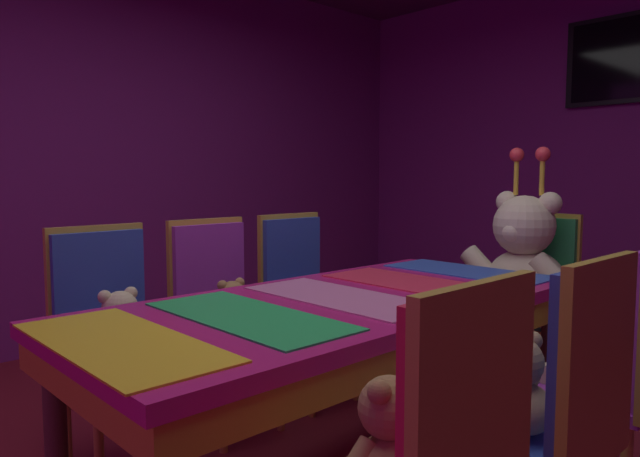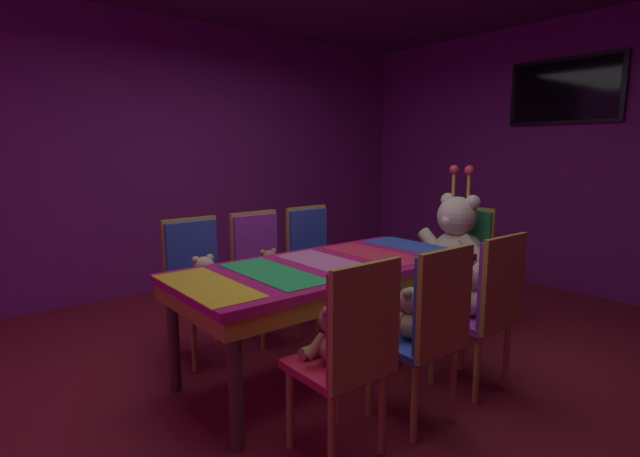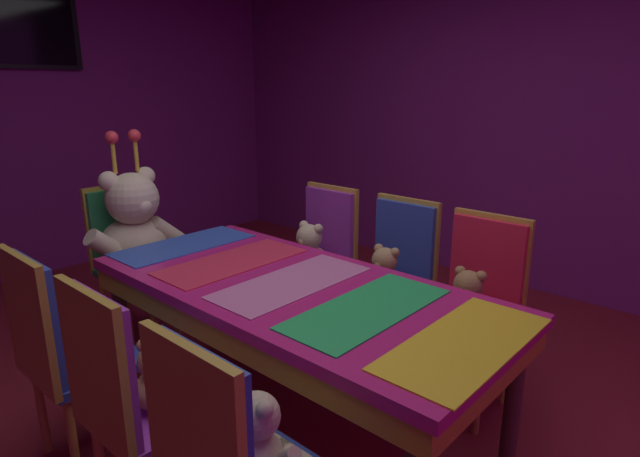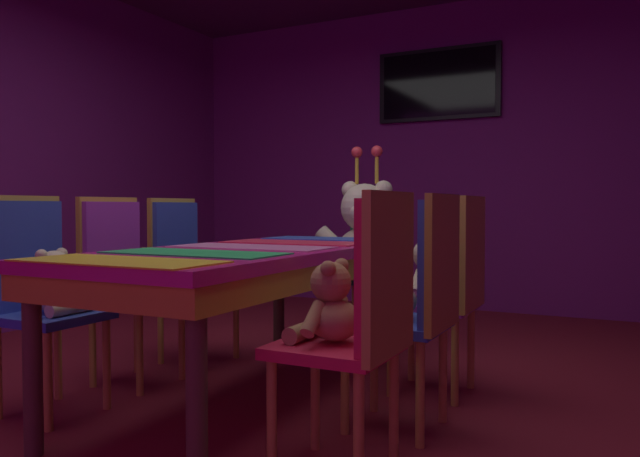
% 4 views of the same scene
% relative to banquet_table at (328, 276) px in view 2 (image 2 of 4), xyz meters
% --- Properties ---
extents(ground_plane, '(7.90, 7.90, 0.00)m').
position_rel_banquet_table_xyz_m(ground_plane, '(0.00, 0.00, -0.65)').
color(ground_plane, maroon).
extents(wall_back, '(5.20, 0.12, 2.80)m').
position_rel_banquet_table_xyz_m(wall_back, '(0.00, 3.20, 0.75)').
color(wall_back, '#721E72').
rests_on(wall_back, ground_plane).
extents(wall_left, '(0.12, 6.40, 2.80)m').
position_rel_banquet_table_xyz_m(wall_left, '(-2.60, 0.00, 0.75)').
color(wall_left, '#721E72').
rests_on(wall_left, ground_plane).
extents(banquet_table, '(0.90, 2.02, 0.75)m').
position_rel_banquet_table_xyz_m(banquet_table, '(0.00, 0.00, 0.00)').
color(banquet_table, '#C61E72').
rests_on(banquet_table, ground_plane).
extents(chair_left_0, '(0.42, 0.41, 0.98)m').
position_rel_banquet_table_xyz_m(chair_left_0, '(-0.83, -0.54, -0.06)').
color(chair_left_0, '#2D47B2').
rests_on(chair_left_0, ground_plane).
extents(teddy_left_0, '(0.24, 0.30, 0.29)m').
position_rel_banquet_table_xyz_m(teddy_left_0, '(-0.68, -0.54, -0.07)').
color(teddy_left_0, beige).
rests_on(teddy_left_0, chair_left_0).
extents(chair_left_1, '(0.42, 0.41, 0.98)m').
position_rel_banquet_table_xyz_m(chair_left_1, '(-0.84, 0.00, -0.06)').
color(chair_left_1, purple).
rests_on(chair_left_1, ground_plane).
extents(teddy_left_1, '(0.21, 0.27, 0.26)m').
position_rel_banquet_table_xyz_m(teddy_left_1, '(-0.70, 0.00, -0.08)').
color(teddy_left_1, '#9E7247').
rests_on(teddy_left_1, chair_left_1).
extents(chair_left_2, '(0.42, 0.41, 0.98)m').
position_rel_banquet_table_xyz_m(chair_left_2, '(-0.85, 0.53, -0.06)').
color(chair_left_2, '#2D47B2').
rests_on(chair_left_2, ground_plane).
extents(chair_right_0, '(0.42, 0.41, 0.98)m').
position_rel_banquet_table_xyz_m(chair_right_0, '(0.81, -0.53, -0.06)').
color(chair_right_0, red).
rests_on(chair_right_0, ground_plane).
extents(teddy_right_0, '(0.24, 0.31, 0.29)m').
position_rel_banquet_table_xyz_m(teddy_right_0, '(0.67, -0.53, -0.07)').
color(teddy_right_0, '#9E7247').
rests_on(teddy_right_0, chair_right_0).
extents(chair_right_1, '(0.42, 0.41, 0.98)m').
position_rel_banquet_table_xyz_m(chair_right_1, '(0.85, -0.01, -0.06)').
color(chair_right_1, '#2D47B2').
rests_on(chair_right_1, ground_plane).
extents(teddy_right_1, '(0.24, 0.31, 0.29)m').
position_rel_banquet_table_xyz_m(teddy_right_1, '(0.71, -0.01, -0.07)').
color(teddy_right_1, tan).
rests_on(teddy_right_1, chair_right_1).
extents(chair_right_2, '(0.42, 0.41, 0.98)m').
position_rel_banquet_table_xyz_m(chair_right_2, '(0.84, 0.55, -0.06)').
color(chair_right_2, purple).
rests_on(chair_right_2, ground_plane).
extents(teddy_right_2, '(0.27, 0.34, 0.32)m').
position_rel_banquet_table_xyz_m(teddy_right_2, '(0.69, 0.55, -0.06)').
color(teddy_right_2, beige).
rests_on(teddy_right_2, chair_right_2).
extents(throne_chair, '(0.41, 0.42, 0.98)m').
position_rel_banquet_table_xyz_m(throne_chair, '(0.00, 1.54, -0.06)').
color(throne_chair, '#268C4C').
rests_on(throne_chair, ground_plane).
extents(king_teddy_bear, '(0.69, 0.53, 0.88)m').
position_rel_banquet_table_xyz_m(king_teddy_bear, '(0.00, 1.37, 0.09)').
color(king_teddy_bear, beige).
rests_on(king_teddy_bear, throne_chair).
extents(wall_tv, '(1.12, 0.06, 0.65)m').
position_rel_banquet_table_xyz_m(wall_tv, '(0.00, 3.11, 1.40)').
color(wall_tv, black).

